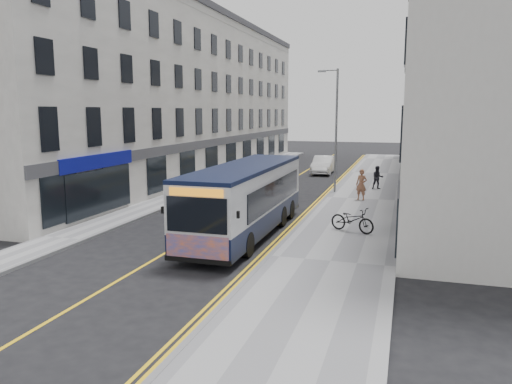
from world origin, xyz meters
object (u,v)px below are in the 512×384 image
Objects in this scene: car_white at (323,165)px; bicycle at (352,220)px; city_bus at (246,197)px; car_maroon at (197,200)px; pedestrian_near at (361,185)px; pedestrian_far at (378,178)px; streetlamp at (335,126)px.

bicycle is at bearing -79.02° from car_white.
car_maroon is (-4.09, 4.06, -1.03)m from city_bus.
car_white reaches higher than car_maroon.
car_maroon is at bearing -128.51° from pedestrian_near.
car_white is (-4.71, 21.02, 0.09)m from bicycle.
car_white is 1.21× the size of car_maroon.
city_bus reaches higher than car_maroon.
car_maroon is (-3.80, -18.42, -0.11)m from car_white.
pedestrian_far is 0.41× the size of car_maroon.
bicycle is 8.90m from car_maroon.
pedestrian_far is (2.67, 2.13, -3.48)m from streetlamp.
city_bus is at bearing 131.20° from bicycle.
car_maroon is (-6.17, -8.06, -3.73)m from streetlamp.
pedestrian_near reaches higher than pedestrian_far.
pedestrian_near is at bearing -145.79° from car_maroon.
city_bus is at bearing -122.49° from pedestrian_far.
bicycle is (2.34, -10.66, -3.72)m from streetlamp.
car_white is at bearing -101.87° from car_maroon.
pedestrian_near is 0.40× the size of car_white.
car_maroon is (-8.16, -5.59, -0.39)m from pedestrian_near.
city_bus is 2.78× the size of car_maroon.
streetlamp is 4.34× the size of pedestrian_near.
bicycle is 21.54m from car_white.
bicycle is at bearing -70.48° from pedestrian_near.
bicycle is at bearing 18.29° from city_bus.
streetlamp is 5.11× the size of pedestrian_far.
streetlamp reaches higher than bicycle.
streetlamp is at bearing 35.30° from bicycle.
streetlamp is 12.59m from city_bus.
pedestrian_near is (4.07, 9.65, -0.64)m from city_bus.
city_bus is at bearing -95.77° from pedestrian_near.
pedestrian_near is (-0.35, 8.19, 0.37)m from bicycle.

